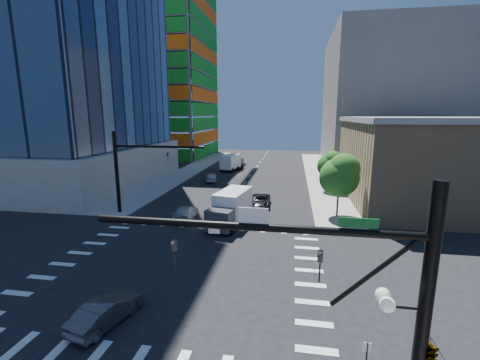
# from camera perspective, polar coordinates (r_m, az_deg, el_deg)

# --- Properties ---
(ground) EXTENTS (160.00, 160.00, 0.00)m
(ground) POSITION_cam_1_polar(r_m,az_deg,el_deg) (24.44, -10.08, -15.04)
(ground) COLOR black
(ground) RESTS_ON ground
(road_markings) EXTENTS (20.00, 20.00, 0.01)m
(road_markings) POSITION_cam_1_polar(r_m,az_deg,el_deg) (24.44, -10.08, -15.02)
(road_markings) COLOR silver
(road_markings) RESTS_ON ground
(sidewalk_ne) EXTENTS (5.00, 60.00, 0.15)m
(sidewalk_ne) POSITION_cam_1_polar(r_m,az_deg,el_deg) (61.69, 13.86, 1.08)
(sidewalk_ne) COLOR gray
(sidewalk_ne) RESTS_ON ground
(sidewalk_nw) EXTENTS (5.00, 60.00, 0.15)m
(sidewalk_nw) POSITION_cam_1_polar(r_m,az_deg,el_deg) (64.70, -8.79, 1.76)
(sidewalk_nw) COLOR gray
(sidewalk_nw) RESTS_ON ground
(construction_building) EXTENTS (25.16, 34.50, 70.60)m
(construction_building) POSITION_cam_1_polar(r_m,az_deg,el_deg) (90.66, -14.25, 19.87)
(construction_building) COLOR slate
(construction_building) RESTS_ON ground
(commercial_building) EXTENTS (20.50, 22.50, 10.60)m
(commercial_building) POSITION_cam_1_polar(r_m,az_deg,el_deg) (46.29, 31.49, 2.93)
(commercial_building) COLOR #A1845D
(commercial_building) RESTS_ON ground
(bg_building_ne) EXTENTS (24.00, 30.00, 28.00)m
(bg_building_ne) POSITION_cam_1_polar(r_m,az_deg,el_deg) (78.06, 24.48, 12.79)
(bg_building_ne) COLOR slate
(bg_building_ne) RESTS_ON ground
(signal_mast_se) EXTENTS (10.51, 2.48, 9.00)m
(signal_mast_se) POSITION_cam_1_polar(r_m,az_deg,el_deg) (11.16, 25.21, -21.18)
(signal_mast_se) COLOR black
(signal_mast_se) RESTS_ON sidewalk_se
(signal_mast_nw) EXTENTS (10.20, 0.40, 9.00)m
(signal_mast_nw) POSITION_cam_1_polar(r_m,az_deg,el_deg) (36.95, -19.14, 2.52)
(signal_mast_nw) COLOR black
(signal_mast_nw) RESTS_ON sidewalk_nw
(tree_south) EXTENTS (4.16, 4.16, 6.82)m
(tree_south) POSITION_cam_1_polar(r_m,az_deg,el_deg) (35.35, 17.47, 0.92)
(tree_south) COLOR #382316
(tree_south) RESTS_ON sidewalk_ne
(tree_north) EXTENTS (3.54, 3.52, 5.78)m
(tree_north) POSITION_cam_1_polar(r_m,az_deg,el_deg) (47.25, 15.84, 2.70)
(tree_north) COLOR #382316
(tree_north) RESTS_ON sidewalk_ne
(car_nb_far) EXTENTS (2.44, 4.96, 1.35)m
(car_nb_far) POSITION_cam_1_polar(r_m,az_deg,el_deg) (38.99, 3.68, -3.66)
(car_nb_far) COLOR black
(car_nb_far) RESTS_ON ground
(car_sb_near) EXTENTS (2.57, 5.17, 1.44)m
(car_sb_near) POSITION_cam_1_polar(r_m,az_deg,el_deg) (34.46, -9.65, -5.77)
(car_sb_near) COLOR silver
(car_sb_near) RESTS_ON ground
(car_sb_mid) EXTENTS (2.84, 4.73, 1.51)m
(car_sb_mid) POSITION_cam_1_polar(r_m,az_deg,el_deg) (53.18, -5.12, 0.49)
(car_sb_mid) COLOR silver
(car_sb_mid) RESTS_ON ground
(car_sb_cross) EXTENTS (2.46, 4.48, 1.40)m
(car_sb_cross) POSITION_cam_1_polar(r_m,az_deg,el_deg) (19.53, -22.63, -20.76)
(car_sb_cross) COLOR #424247
(car_sb_cross) RESTS_ON ground
(box_truck_near) EXTENTS (3.81, 6.73, 3.33)m
(box_truck_near) POSITION_cam_1_polar(r_m,az_deg,el_deg) (32.08, -1.89, -5.51)
(box_truck_near) COLOR black
(box_truck_near) RESTS_ON ground
(box_truck_far) EXTENTS (3.87, 6.53, 3.20)m
(box_truck_far) POSITION_cam_1_polar(r_m,az_deg,el_deg) (64.01, -1.37, 3.00)
(box_truck_far) COLOR black
(box_truck_far) RESTS_ON ground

